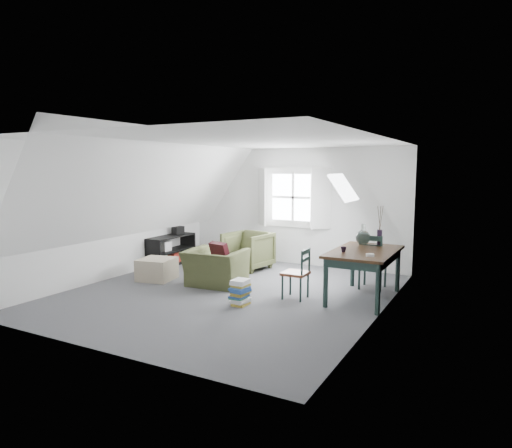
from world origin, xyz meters
The scene contains 24 objects.
floor centered at (0.00, 0.00, 0.00)m, with size 5.50×5.50×0.00m, color #4C4D51.
ceiling centered at (0.00, 0.00, 2.50)m, with size 5.50×5.50×0.00m, color white.
wall_back centered at (0.00, 2.75, 1.25)m, with size 5.00×5.00×0.00m, color silver.
wall_front centered at (0.00, -2.75, 1.25)m, with size 5.00×5.00×0.00m, color silver.
wall_left centered at (-2.50, 0.00, 1.25)m, with size 5.50×5.50×0.00m, color silver.
wall_right centered at (2.50, 0.00, 1.25)m, with size 5.50×5.50×0.00m, color silver.
slope_left centered at (-1.55, 0.00, 1.78)m, with size 5.50×5.50×0.00m, color white.
slope_right centered at (1.55, 0.00, 1.78)m, with size 5.50×5.50×0.00m, color white.
dormer_window centered at (0.00, 2.68, 1.45)m, with size 1.71×0.35×1.30m.
skylight centered at (1.55, 1.30, 1.75)m, with size 0.55×0.75×0.04m, color white.
armchair_near centered at (-0.46, 0.34, 0.00)m, with size 0.99×0.86×0.64m, color #3E4326.
armchair_far centered at (-0.60, 1.78, 0.00)m, with size 0.83×0.85×0.77m, color #3E4326.
throw_pillow centered at (-0.46, 0.49, 0.57)m, with size 0.38×0.11×0.38m, color #3B1017.
ottoman centered at (-1.66, 0.18, 0.20)m, with size 0.60×0.60×0.40m, color tan.
dining_table centered at (2.09, 0.75, 0.68)m, with size 0.94×1.57×0.79m.
demijohn centered at (1.94, 1.20, 0.93)m, with size 0.25×0.25×0.35m.
vase_twigs centered at (2.19, 1.30, 0.94)m, with size 0.09×0.09×0.67m.
cup centered at (1.84, 0.45, 0.79)m, with size 0.09×0.09×0.08m, color black.
paper_box centered at (2.29, 0.30, 0.81)m, with size 0.11×0.07×0.04m, color white.
dining_chair_far centered at (2.05, 1.42, 0.50)m, with size 0.45×0.45×0.96m.
dining_chair_near centered at (1.15, 0.26, 0.43)m, with size 0.38×0.38×0.82m.
media_shelf centered at (-2.29, 1.36, 0.28)m, with size 0.41×1.22×0.63m.
electronics_box centered at (-2.29, 1.65, 0.71)m, with size 0.17×0.23×0.19m, color black.
magazine_stack centered at (0.51, -0.46, 0.20)m, with size 0.29×0.35×0.39m.
Camera 1 is at (3.92, -6.31, 2.08)m, focal length 32.00 mm.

